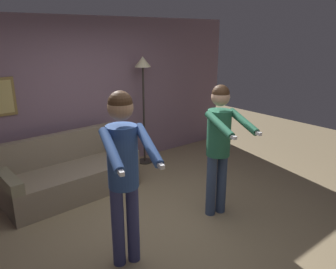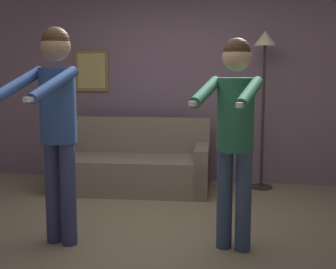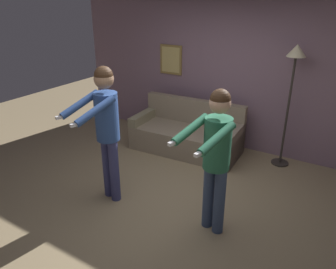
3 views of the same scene
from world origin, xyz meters
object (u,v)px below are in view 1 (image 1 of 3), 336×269
Objects in this scene: couch at (70,176)px; person_standing_right at (219,139)px; torchiere_lamp at (143,79)px.

couch is 1.12× the size of person_standing_right.
torchiere_lamp is at bearing 12.22° from couch.
person_standing_right is (-0.29, -2.12, -0.50)m from torchiere_lamp.
torchiere_lamp is 2.20m from person_standing_right.
couch is 2.33m from person_standing_right.
torchiere_lamp is 1.12× the size of person_standing_right.
torchiere_lamp is (1.59, 0.34, 1.28)m from couch.
person_standing_right is at bearing -97.85° from torchiere_lamp.
torchiere_lamp reaches higher than couch.
torchiere_lamp reaches higher than person_standing_right.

